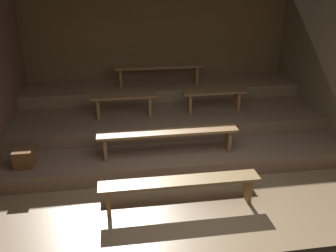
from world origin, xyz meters
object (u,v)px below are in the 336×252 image
bench_middle_right (214,96)px  bench_upper_center (159,69)px  bench_middle_left (124,100)px  wooden_crate_lower (24,158)px  bench_lower_center (168,135)px  bench_floor_center (180,185)px

bench_middle_right → bench_upper_center: size_ratio=0.64×
bench_middle_left → bench_middle_right: (1.61, 0.00, 0.00)m
wooden_crate_lower → bench_upper_center: bearing=43.7°
bench_lower_center → bench_upper_center: 2.15m
bench_lower_center → wooden_crate_lower: bench_lower_center is taller
bench_floor_center → bench_upper_center: 3.20m
bench_middle_left → bench_middle_right: same height
bench_floor_center → wooden_crate_lower: wooden_crate_lower is taller
bench_floor_center → bench_middle_right: 2.38m
bench_floor_center → wooden_crate_lower: bearing=155.5°
bench_lower_center → bench_upper_center: (0.14, 2.09, 0.48)m
bench_lower_center → bench_middle_left: size_ratio=1.89×
bench_middle_left → bench_middle_right: size_ratio=1.00×
bench_middle_right → bench_upper_center: bearing=130.7°
bench_lower_center → bench_middle_left: (-0.61, 1.09, 0.22)m
bench_upper_center → wooden_crate_lower: 3.19m
bench_floor_center → bench_upper_center: bench_upper_center is taller
bench_floor_center → bench_middle_left: bench_middle_left is taller
bench_upper_center → wooden_crate_lower: size_ratio=6.64×
bench_floor_center → bench_upper_center: (0.14, 3.12, 0.72)m
bench_floor_center → bench_lower_center: bench_lower_center is taller
bench_floor_center → bench_middle_left: (-0.61, 2.11, 0.46)m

